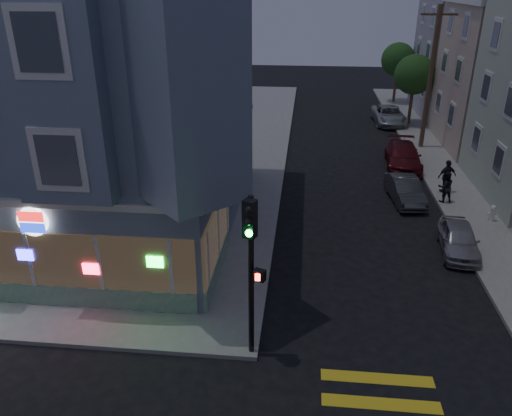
% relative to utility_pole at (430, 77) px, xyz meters
% --- Properties ---
extents(ground, '(120.00, 120.00, 0.00)m').
position_rel_utility_pole_xyz_m(ground, '(-12.00, -24.00, -4.80)').
color(ground, black).
rests_on(ground, ground).
extents(sidewalk_nw, '(33.00, 42.00, 0.15)m').
position_rel_utility_pole_xyz_m(sidewalk_nw, '(-25.50, -1.00, -4.72)').
color(sidewalk_nw, gray).
rests_on(sidewalk_nw, ground).
extents(corner_building, '(14.60, 14.60, 11.40)m').
position_rel_utility_pole_xyz_m(corner_building, '(-18.00, -13.02, 1.02)').
color(corner_building, slate).
rests_on(corner_building, sidewalk_nw).
extents(row_house_d, '(12.00, 8.60, 10.50)m').
position_rel_utility_pole_xyz_m(row_house_d, '(7.50, 10.00, 0.60)').
color(row_house_d, gray).
rests_on(row_house_d, sidewalk_ne).
extents(utility_pole, '(2.20, 0.30, 9.00)m').
position_rel_utility_pole_xyz_m(utility_pole, '(0.00, 0.00, 0.00)').
color(utility_pole, '#4C3826').
rests_on(utility_pole, sidewalk_ne).
extents(street_tree_near, '(3.00, 3.00, 5.30)m').
position_rel_utility_pole_xyz_m(street_tree_near, '(0.20, 6.00, -0.86)').
color(street_tree_near, '#4C3826').
rests_on(street_tree_near, sidewalk_ne).
extents(street_tree_far, '(3.00, 3.00, 5.30)m').
position_rel_utility_pole_xyz_m(street_tree_far, '(0.20, 14.00, -0.86)').
color(street_tree_far, '#4C3826').
rests_on(street_tree_far, sidewalk_ne).
extents(pedestrian_a, '(0.85, 0.70, 1.60)m').
position_rel_utility_pole_xyz_m(pedestrian_a, '(-0.70, -9.49, -3.85)').
color(pedestrian_a, black).
rests_on(pedestrian_a, sidewalk_ne).
extents(pedestrian_b, '(1.13, 0.77, 1.78)m').
position_rel_utility_pole_xyz_m(pedestrian_b, '(-0.33, -8.17, -3.76)').
color(pedestrian_b, black).
rests_on(pedestrian_b, sidewalk_ne).
extents(parked_car_a, '(1.81, 3.73, 1.23)m').
position_rel_utility_pole_xyz_m(parked_car_a, '(-1.30, -14.51, -4.18)').
color(parked_car_a, '#9E9FA5').
rests_on(parked_car_a, ground).
extents(parked_car_b, '(1.71, 3.91, 1.25)m').
position_rel_utility_pole_xyz_m(parked_car_b, '(-2.63, -9.31, -4.17)').
color(parked_car_b, '#3B3D40').
rests_on(parked_car_b, ground).
extents(parked_car_c, '(2.29, 4.98, 1.41)m').
position_rel_utility_pole_xyz_m(parked_car_c, '(-1.87, -3.99, -4.09)').
color(parked_car_c, '#5B141B').
rests_on(parked_car_c, ground).
extents(parked_car_d, '(2.51, 5.05, 1.37)m').
position_rel_utility_pole_xyz_m(parked_car_d, '(-1.30, 6.38, -4.11)').
color(parked_car_d, '#A9B0B4').
rests_on(parked_car_d, ground).
extents(traffic_signal, '(0.65, 0.57, 5.12)m').
position_rel_utility_pole_xyz_m(traffic_signal, '(-9.18, -21.83, -1.19)').
color(traffic_signal, black).
rests_on(traffic_signal, sidewalk_nw).
extents(fire_hydrant, '(0.45, 0.26, 0.79)m').
position_rel_utility_pole_xyz_m(fire_hydrant, '(1.00, -11.55, -4.23)').
color(fire_hydrant, white).
rests_on(fire_hydrant, sidewalk_ne).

